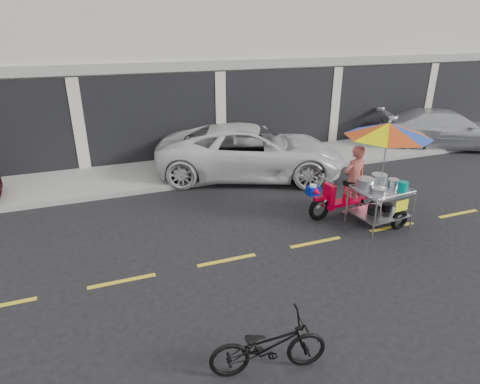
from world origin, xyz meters
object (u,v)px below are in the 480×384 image
object	(u,v)px
white_pickup	(251,151)
food_vendor_rig	(374,158)
near_bicycle	(268,345)
silver_pickup	(445,129)

from	to	relation	value
white_pickup	food_vendor_rig	size ratio (longest dim) A/B	2.20
white_pickup	near_bicycle	world-z (taller)	white_pickup
white_pickup	near_bicycle	size ratio (longest dim) A/B	3.54
white_pickup	near_bicycle	distance (m)	7.57
silver_pickup	food_vendor_rig	distance (m)	7.81
silver_pickup	near_bicycle	world-z (taller)	silver_pickup
food_vendor_rig	near_bicycle	bearing A→B (deg)	-145.74
white_pickup	silver_pickup	bearing A→B (deg)	-66.09
near_bicycle	food_vendor_rig	xyz separation A→B (m)	(4.05, 3.31, 1.11)
near_bicycle	food_vendor_rig	distance (m)	5.35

